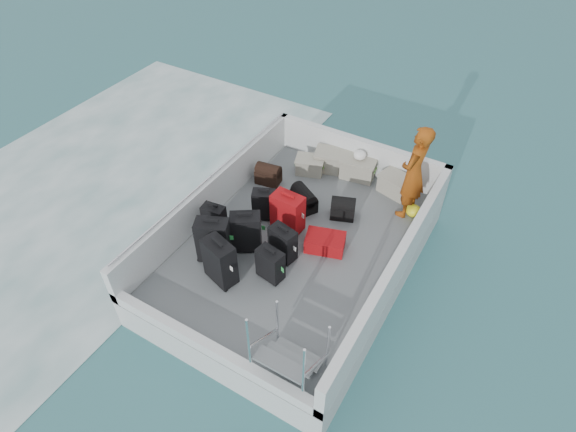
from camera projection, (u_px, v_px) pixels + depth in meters
name	position (u px, v px, depth m)	size (l,w,h in m)	color
ground	(297.00, 267.00, 8.60)	(160.00, 160.00, 0.00)	#174A50
wake_foam	(104.00, 181.00, 10.39)	(10.00, 10.00, 0.00)	white
ferry_hull	(297.00, 255.00, 8.40)	(3.60, 5.00, 0.60)	silver
deck	(297.00, 243.00, 8.19)	(3.30, 4.70, 0.02)	slate
deck_fittings	(306.00, 247.00, 7.60)	(3.60, 5.00, 0.90)	silver
suitcase_0	(213.00, 241.00, 7.66)	(0.52, 0.30, 0.80)	black
suitcase_1	(214.00, 220.00, 8.17)	(0.39, 0.22, 0.58)	black
suitcase_2	(264.00, 205.00, 8.45)	(0.40, 0.24, 0.59)	black
suitcase_3	(220.00, 262.00, 7.34)	(0.52, 0.30, 0.79)	black
suitcase_4	(246.00, 232.00, 7.85)	(0.49, 0.29, 0.72)	black
suitcase_5	(288.00, 213.00, 8.19)	(0.53, 0.32, 0.73)	maroon
suitcase_6	(270.00, 265.00, 7.43)	(0.42, 0.25, 0.58)	black
suitcase_7	(283.00, 244.00, 7.74)	(0.44, 0.25, 0.61)	black
suitcase_8	(325.00, 242.00, 8.01)	(0.43, 0.65, 0.26)	maroon
duffel_0	(268.00, 176.00, 9.28)	(0.46, 0.30, 0.32)	black
duffel_1	(304.00, 200.00, 8.75)	(0.53, 0.30, 0.32)	black
duffel_2	(343.00, 210.00, 8.56)	(0.42, 0.30, 0.32)	black
crate_0	(310.00, 166.00, 9.51)	(0.52, 0.36, 0.31)	#A4A28F
crate_1	(332.00, 161.00, 9.57)	(0.63, 0.44, 0.38)	#A4A28F
crate_2	(358.00, 168.00, 9.39)	(0.64, 0.44, 0.39)	#A4A28F
crate_3	(395.00, 185.00, 9.04)	(0.57, 0.40, 0.35)	#A4A28F
yellow_bag	(413.00, 211.00, 8.61)	(0.28, 0.26, 0.22)	#F7F31B
white_bag	(360.00, 156.00, 9.20)	(0.24, 0.24, 0.18)	white
passenger	(414.00, 173.00, 8.16)	(0.66, 0.42, 1.78)	#CB5A13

